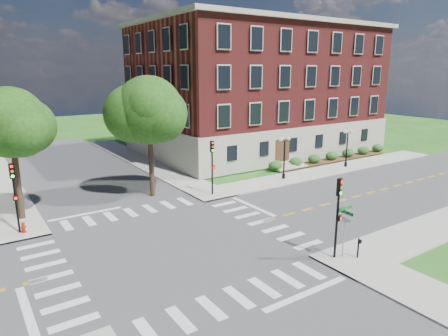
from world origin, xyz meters
TOP-DOWN VIEW (x-y plane):
  - ground at (0.00, 0.00)m, footprint 160.00×160.00m
  - road_ew at (0.00, 0.00)m, footprint 90.00×12.00m
  - road_ns at (0.00, 0.00)m, footprint 12.00×90.00m
  - sidewalk_ne at (15.38, 15.38)m, footprint 34.00×34.00m
  - crosswalk_east at (7.20, 0.00)m, footprint 2.20×10.20m
  - stop_bar_east at (8.80, 3.00)m, footprint 0.40×5.50m
  - main_building at (24.00, 21.99)m, footprint 30.60×22.40m
  - shrub_row at (27.00, 10.80)m, footprint 18.00×2.00m
  - tree_c at (-7.22, 10.27)m, footprint 5.02×5.02m
  - tree_d at (3.21, 10.21)m, footprint 5.76×5.76m
  - traffic_signal_se at (7.07, -7.03)m, footprint 0.38×0.45m
  - traffic_signal_ne at (7.63, 7.31)m, footprint 0.36×0.41m
  - traffic_signal_nw at (-7.77, 7.36)m, footprint 0.36×0.41m
  - twin_lamp_west at (16.43, 7.74)m, footprint 1.36×0.36m
  - twin_lamp_east at (25.82, 7.69)m, footprint 1.36×0.36m
  - street_sign_pole at (7.57, -7.19)m, footprint 1.10×1.10m
  - push_button_post at (8.16, -7.82)m, footprint 0.14×0.21m
  - fire_hydrant at (-7.54, 7.21)m, footprint 0.35×0.35m

SIDE VIEW (x-z plane):
  - ground at x=0.00m, z-range 0.00..0.00m
  - crosswalk_east at x=7.20m, z-range -0.01..0.01m
  - stop_bar_east at x=8.80m, z-range 0.00..0.00m
  - shrub_row at x=27.00m, z-range -0.65..0.65m
  - road_ew at x=0.00m, z-range 0.00..0.01m
  - road_ns at x=0.00m, z-range 0.00..0.01m
  - sidewalk_ne at x=15.38m, z-range 0.00..0.12m
  - fire_hydrant at x=-7.54m, z-range 0.09..0.84m
  - push_button_post at x=8.16m, z-range 0.20..1.40m
  - street_sign_pole at x=7.57m, z-range 0.76..3.86m
  - twin_lamp_west at x=16.43m, z-range 0.41..4.64m
  - twin_lamp_east at x=25.82m, z-range 0.41..4.64m
  - traffic_signal_se at x=7.07m, z-range 0.79..5.59m
  - traffic_signal_ne at x=7.63m, z-range 0.79..5.59m
  - traffic_signal_nw at x=-7.77m, z-range 0.79..5.59m
  - tree_c at x=-7.22m, z-range 2.39..12.02m
  - tree_d at x=3.21m, z-range 2.37..12.67m
  - main_building at x=24.00m, z-range 0.09..16.59m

